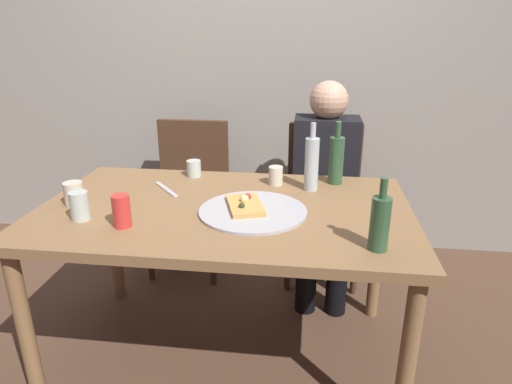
# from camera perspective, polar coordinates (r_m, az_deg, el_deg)

# --- Properties ---
(ground_plane) EXTENTS (8.00, 8.00, 0.00)m
(ground_plane) POSITION_cam_1_polar(r_m,az_deg,el_deg) (2.22, -3.54, -19.95)
(ground_plane) COLOR #513828
(back_wall) EXTENTS (6.00, 0.10, 2.60)m
(back_wall) POSITION_cam_1_polar(r_m,az_deg,el_deg) (2.94, 0.60, 17.83)
(back_wall) COLOR gray
(back_wall) RESTS_ON ground_plane
(dining_table) EXTENTS (1.52, 0.91, 0.75)m
(dining_table) POSITION_cam_1_polar(r_m,az_deg,el_deg) (1.86, -3.99, -4.08)
(dining_table) COLOR olive
(dining_table) RESTS_ON ground_plane
(pizza_tray) EXTENTS (0.43, 0.43, 0.01)m
(pizza_tray) POSITION_cam_1_polar(r_m,az_deg,el_deg) (1.76, -0.41, -2.48)
(pizza_tray) COLOR #ADADB2
(pizza_tray) RESTS_ON dining_table
(pizza_slice_last) EXTENTS (0.19, 0.25, 0.05)m
(pizza_slice_last) POSITION_cam_1_polar(r_m,az_deg,el_deg) (1.78, -1.41, -1.61)
(pizza_slice_last) COLOR tan
(pizza_slice_last) RESTS_ON pizza_tray
(wine_bottle) EXTENTS (0.07, 0.07, 0.29)m
(wine_bottle) POSITION_cam_1_polar(r_m,az_deg,el_deg) (2.09, 10.30, 4.17)
(wine_bottle) COLOR #2D5133
(wine_bottle) RESTS_ON dining_table
(beer_bottle) EXTENTS (0.06, 0.06, 0.25)m
(beer_bottle) POSITION_cam_1_polar(r_m,az_deg,el_deg) (1.49, 15.67, -3.78)
(beer_bottle) COLOR #2D5133
(beer_bottle) RESTS_ON dining_table
(water_bottle) EXTENTS (0.06, 0.06, 0.31)m
(water_bottle) POSITION_cam_1_polar(r_m,az_deg,el_deg) (1.98, 7.18, 3.70)
(water_bottle) COLOR #B2BCC1
(water_bottle) RESTS_ON dining_table
(tumbler_near) EXTENTS (0.08, 0.08, 0.10)m
(tumbler_near) POSITION_cam_1_polar(r_m,az_deg,el_deg) (1.97, -22.41, -0.21)
(tumbler_near) COLOR beige
(tumbler_near) RESTS_ON dining_table
(tumbler_far) EXTENTS (0.07, 0.07, 0.11)m
(tumbler_far) POSITION_cam_1_polar(r_m,az_deg,el_deg) (1.81, -21.77, -1.67)
(tumbler_far) COLOR #B7C6BC
(tumbler_far) RESTS_ON dining_table
(wine_glass) EXTENTS (0.07, 0.07, 0.09)m
(wine_glass) POSITION_cam_1_polar(r_m,az_deg,el_deg) (2.06, 2.56, 2.12)
(wine_glass) COLOR beige
(wine_glass) RESTS_ON dining_table
(short_glass) EXTENTS (0.07, 0.07, 0.08)m
(short_glass) POSITION_cam_1_polar(r_m,az_deg,el_deg) (2.20, -8.00, 3.02)
(short_glass) COLOR #B7C6BC
(short_glass) RESTS_ON dining_table
(soda_can) EXTENTS (0.07, 0.07, 0.12)m
(soda_can) POSITION_cam_1_polar(r_m,az_deg,el_deg) (1.69, -16.93, -2.35)
(soda_can) COLOR red
(soda_can) RESTS_ON dining_table
(table_knife) EXTENTS (0.16, 0.18, 0.01)m
(table_knife) POSITION_cam_1_polar(r_m,az_deg,el_deg) (2.04, -11.50, 0.36)
(table_knife) COLOR #B7B7BC
(table_knife) RESTS_ON dining_table
(chair_left) EXTENTS (0.44, 0.44, 0.90)m
(chair_left) POSITION_cam_1_polar(r_m,az_deg,el_deg) (2.77, -8.47, 0.79)
(chair_left) COLOR #472D1E
(chair_left) RESTS_ON ground_plane
(chair_right) EXTENTS (0.44, 0.44, 0.90)m
(chair_right) POSITION_cam_1_polar(r_m,az_deg,el_deg) (2.67, 8.66, 0.05)
(chair_right) COLOR #472D1E
(chair_right) RESTS_ON ground_plane
(guest_in_sweater) EXTENTS (0.36, 0.56, 1.17)m
(guest_in_sweater) POSITION_cam_1_polar(r_m,az_deg,el_deg) (2.49, 8.87, 1.60)
(guest_in_sweater) COLOR black
(guest_in_sweater) RESTS_ON ground_plane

